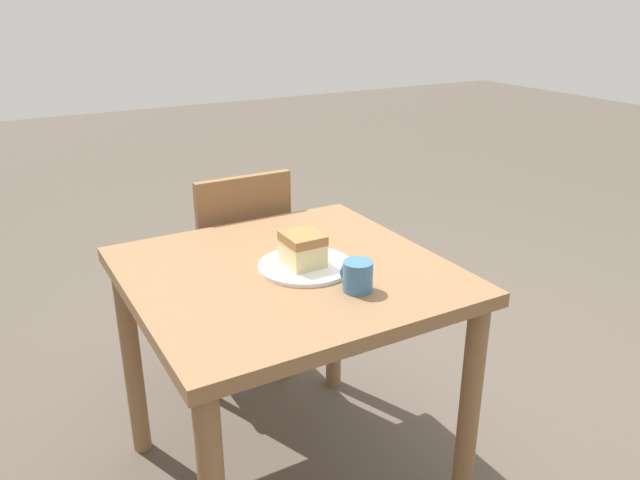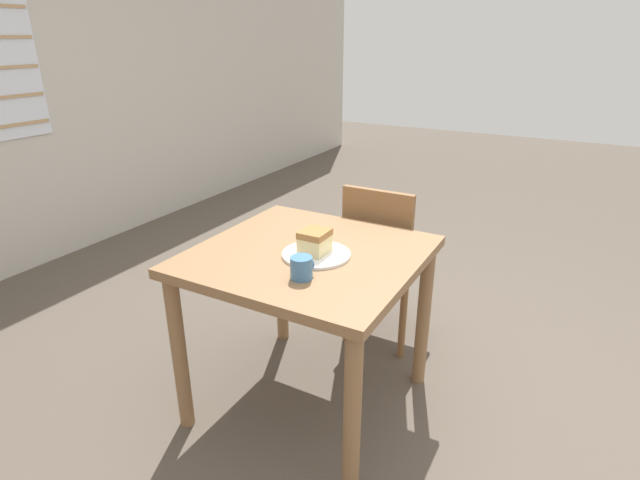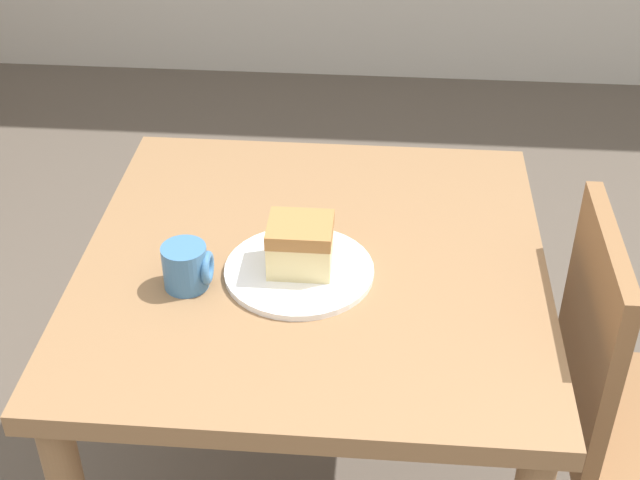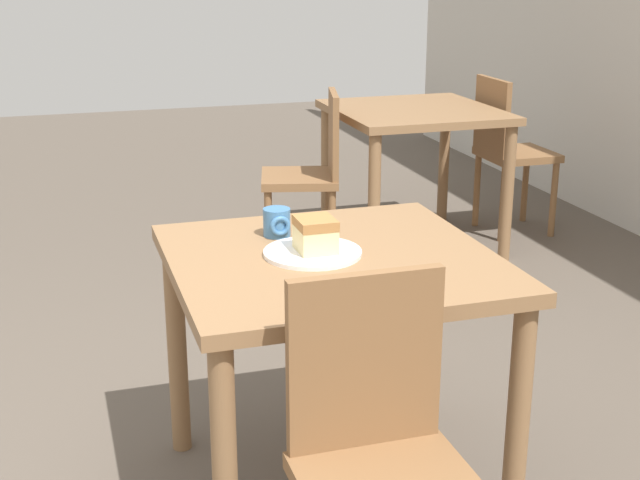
{
  "view_description": "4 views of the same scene",
  "coord_description": "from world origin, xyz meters",
  "px_view_note": "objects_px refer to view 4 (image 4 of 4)",
  "views": [
    {
      "loc": [
        -1.58,
        1.3,
        1.46
      ],
      "look_at": [
        -0.19,
        0.51,
        0.82
      ],
      "focal_mm": 35.0,
      "sensor_mm": 36.0,
      "label": 1
    },
    {
      "loc": [
        -1.7,
        -0.33,
        1.53
      ],
      "look_at": [
        -0.14,
        0.53,
        0.8
      ],
      "focal_mm": 28.0,
      "sensor_mm": 36.0,
      "label": 2
    },
    {
      "loc": [
        -0.02,
        -0.72,
        1.7
      ],
      "look_at": [
        -0.13,
        0.58,
        0.78
      ],
      "focal_mm": 50.0,
      "sensor_mm": 36.0,
      "label": 3
    },
    {
      "loc": [
        2.02,
        -0.12,
        1.52
      ],
      "look_at": [
        -0.2,
        0.57,
        0.77
      ],
      "focal_mm": 50.0,
      "sensor_mm": 36.0,
      "label": 4
    }
  ],
  "objects_px": {
    "chair_far_corner": "(311,171)",
    "chair_far_opposite": "(508,148)",
    "coffee_mug": "(277,223)",
    "dining_table_near": "(332,295)",
    "chair_near_window": "(381,460)",
    "plate": "(313,253)",
    "dining_table_far": "(414,131)",
    "cake_slice": "(315,234)"
  },
  "relations": [
    {
      "from": "chair_far_corner",
      "to": "coffee_mug",
      "type": "bearing_deg",
      "value": -5.36
    },
    {
      "from": "dining_table_far",
      "to": "chair_far_corner",
      "type": "relative_size",
      "value": 0.99
    },
    {
      "from": "chair_far_corner",
      "to": "plate",
      "type": "height_order",
      "value": "chair_far_corner"
    },
    {
      "from": "chair_far_corner",
      "to": "cake_slice",
      "type": "relative_size",
      "value": 7.66
    },
    {
      "from": "dining_table_near",
      "to": "chair_far_corner",
      "type": "relative_size",
      "value": 0.99
    },
    {
      "from": "chair_near_window",
      "to": "chair_far_opposite",
      "type": "height_order",
      "value": "same"
    },
    {
      "from": "chair_far_opposite",
      "to": "cake_slice",
      "type": "relative_size",
      "value": 7.66
    },
    {
      "from": "cake_slice",
      "to": "dining_table_far",
      "type": "bearing_deg",
      "value": 150.5
    },
    {
      "from": "chair_far_corner",
      "to": "dining_table_far",
      "type": "bearing_deg",
      "value": 115.48
    },
    {
      "from": "plate",
      "to": "chair_far_corner",
      "type": "bearing_deg",
      "value": 163.42
    },
    {
      "from": "dining_table_near",
      "to": "chair_far_opposite",
      "type": "bearing_deg",
      "value": 141.31
    },
    {
      "from": "dining_table_far",
      "to": "cake_slice",
      "type": "relative_size",
      "value": 7.56
    },
    {
      "from": "chair_far_corner",
      "to": "chair_far_opposite",
      "type": "bearing_deg",
      "value": 113.05
    },
    {
      "from": "chair_near_window",
      "to": "plate",
      "type": "distance_m",
      "value": 0.68
    },
    {
      "from": "dining_table_near",
      "to": "plate",
      "type": "distance_m",
      "value": 0.13
    },
    {
      "from": "chair_near_window",
      "to": "chair_far_opposite",
      "type": "bearing_deg",
      "value": 56.77
    },
    {
      "from": "chair_far_opposite",
      "to": "coffee_mug",
      "type": "xyz_separation_m",
      "value": [
        1.93,
        -1.82,
        0.3
      ]
    },
    {
      "from": "plate",
      "to": "coffee_mug",
      "type": "distance_m",
      "value": 0.2
    },
    {
      "from": "chair_far_opposite",
      "to": "coffee_mug",
      "type": "relative_size",
      "value": 10.15
    },
    {
      "from": "chair_far_corner",
      "to": "coffee_mug",
      "type": "xyz_separation_m",
      "value": [
        1.75,
        -0.63,
        0.3
      ]
    },
    {
      "from": "chair_near_window",
      "to": "chair_far_corner",
      "type": "bearing_deg",
      "value": 76.55
    },
    {
      "from": "dining_table_near",
      "to": "chair_far_opposite",
      "type": "relative_size",
      "value": 0.99
    },
    {
      "from": "dining_table_far",
      "to": "cake_slice",
      "type": "distance_m",
      "value": 2.38
    },
    {
      "from": "dining_table_near",
      "to": "plate",
      "type": "height_order",
      "value": "plate"
    },
    {
      "from": "cake_slice",
      "to": "coffee_mug",
      "type": "relative_size",
      "value": 1.33
    },
    {
      "from": "chair_far_corner",
      "to": "chair_far_opposite",
      "type": "distance_m",
      "value": 1.2
    },
    {
      "from": "dining_table_near",
      "to": "cake_slice",
      "type": "bearing_deg",
      "value": -114.32
    },
    {
      "from": "chair_far_opposite",
      "to": "dining_table_far",
      "type": "bearing_deg",
      "value": 96.27
    },
    {
      "from": "dining_table_near",
      "to": "chair_far_opposite",
      "type": "height_order",
      "value": "chair_far_opposite"
    },
    {
      "from": "dining_table_near",
      "to": "chair_near_window",
      "type": "xyz_separation_m",
      "value": [
        0.61,
        -0.09,
        -0.14
      ]
    },
    {
      "from": "chair_far_corner",
      "to": "chair_far_opposite",
      "type": "height_order",
      "value": "same"
    },
    {
      "from": "chair_near_window",
      "to": "cake_slice",
      "type": "distance_m",
      "value": 0.7
    },
    {
      "from": "chair_near_window",
      "to": "plate",
      "type": "xyz_separation_m",
      "value": [
        -0.63,
        0.04,
        0.26
      ]
    },
    {
      "from": "chair_near_window",
      "to": "coffee_mug",
      "type": "xyz_separation_m",
      "value": [
        -0.82,
        -0.01,
        0.3
      ]
    },
    {
      "from": "chair_near_window",
      "to": "plate",
      "type": "bearing_deg",
      "value": 86.64
    },
    {
      "from": "dining_table_far",
      "to": "cake_slice",
      "type": "bearing_deg",
      "value": -29.5
    },
    {
      "from": "chair_far_corner",
      "to": "plate",
      "type": "bearing_deg",
      "value": -2.24
    },
    {
      "from": "chair_far_corner",
      "to": "plate",
      "type": "xyz_separation_m",
      "value": [
        1.94,
        -0.58,
        0.26
      ]
    },
    {
      "from": "dining_table_near",
      "to": "coffee_mug",
      "type": "distance_m",
      "value": 0.28
    },
    {
      "from": "dining_table_far",
      "to": "plate",
      "type": "relative_size",
      "value": 3.21
    },
    {
      "from": "dining_table_near",
      "to": "dining_table_far",
      "type": "height_order",
      "value": "dining_table_far"
    },
    {
      "from": "dining_table_far",
      "to": "cake_slice",
      "type": "xyz_separation_m",
      "value": [
        2.06,
        -1.17,
        0.17
      ]
    }
  ]
}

